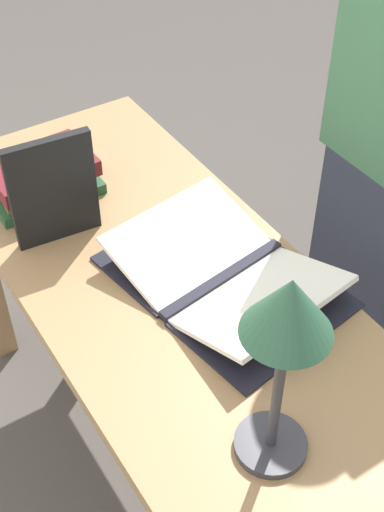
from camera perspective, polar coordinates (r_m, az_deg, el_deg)
name	(u,v)px	position (r m, az deg, el deg)	size (l,w,h in m)	color
ground_plane	(172,460)	(2.14, -1.65, -16.00)	(12.00, 12.00, 0.00)	#47423D
reading_desk	(166,312)	(1.63, -2.08, -4.49)	(1.41, 0.59, 0.75)	#937047
open_book	(223,275)	(1.51, 2.50, -1.51)	(0.54, 0.42, 0.08)	black
book_stack_tall	(42,177)	(1.77, -11.92, 6.18)	(0.18, 0.26, 0.10)	#234C2D
book_standing_upright	(53,191)	(1.59, -11.05, 5.16)	(0.04, 0.20, 0.26)	black
reading_lamp	(286,328)	(1.04, 7.55, -5.76)	(0.14, 0.14, 0.41)	#2D2D33
coffee_mug	(294,328)	(1.39, 8.14, -5.72)	(0.08, 0.11, 0.10)	#4C7F5B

